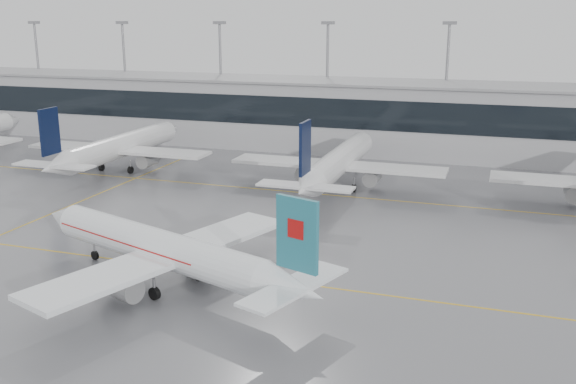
% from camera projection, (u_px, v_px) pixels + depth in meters
% --- Properties ---
extents(ground, '(320.00, 320.00, 0.00)m').
position_uv_depth(ground, '(246.00, 277.00, 58.71)').
color(ground, slate).
rests_on(ground, ground).
extents(taxi_line_main, '(120.00, 0.25, 0.01)m').
position_uv_depth(taxi_line_main, '(246.00, 277.00, 58.71)').
color(taxi_line_main, gold).
rests_on(taxi_line_main, ground).
extents(taxi_line_north, '(120.00, 0.25, 0.01)m').
position_uv_depth(taxi_line_north, '(331.00, 195.00, 86.18)').
color(taxi_line_north, gold).
rests_on(taxi_line_north, ground).
extents(taxi_line_cross, '(0.25, 60.00, 0.01)m').
position_uv_depth(taxi_line_cross, '(73.00, 205.00, 81.68)').
color(taxi_line_cross, gold).
rests_on(taxi_line_cross, ground).
extents(terminal, '(180.00, 15.00, 12.00)m').
position_uv_depth(terminal, '(378.00, 118.00, 113.92)').
color(terminal, '#A5A5A9').
rests_on(terminal, ground).
extents(terminal_glass, '(180.00, 0.20, 5.00)m').
position_uv_depth(terminal_glass, '(369.00, 115.00, 106.62)').
color(terminal_glass, black).
rests_on(terminal_glass, ground).
extents(terminal_roof, '(182.00, 16.00, 0.40)m').
position_uv_depth(terminal_roof, '(379.00, 82.00, 112.32)').
color(terminal_roof, gray).
rests_on(terminal_roof, ground).
extents(light_masts, '(156.40, 1.00, 22.60)m').
position_uv_depth(light_masts, '(385.00, 73.00, 117.52)').
color(light_masts, gray).
rests_on(light_masts, ground).
extents(air_canada_jet, '(33.42, 26.85, 10.56)m').
position_uv_depth(air_canada_jet, '(167.00, 251.00, 55.77)').
color(air_canada_jet, white).
rests_on(air_canada_jet, ground).
extents(parked_jet_b, '(29.64, 36.96, 11.72)m').
position_uv_depth(parked_jet_b, '(119.00, 147.00, 99.37)').
color(parked_jet_b, silver).
rests_on(parked_jet_b, ground).
extents(parked_jet_c, '(29.64, 36.96, 11.72)m').
position_uv_depth(parked_jet_c, '(338.00, 163.00, 88.60)').
color(parked_jet_c, silver).
rests_on(parked_jet_c, ground).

